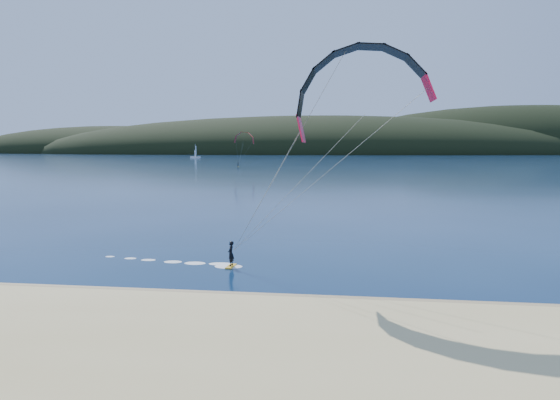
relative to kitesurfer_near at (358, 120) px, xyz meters
name	(u,v)px	position (x,y,z in m)	size (l,w,h in m)	color
ground	(192,328)	(-7.66, -8.96, -10.02)	(1800.00, 1800.00, 0.00)	#081E3B
wet_sand	(217,298)	(-7.66, -4.46, -9.97)	(220.00, 2.50, 0.10)	olive
headland	(344,154)	(-7.03, 736.32, -10.02)	(1200.00, 310.00, 140.00)	black
kitesurfer_near	(358,120)	(0.00, 0.00, 0.00)	(24.18, 6.26, 14.26)	gold
kitesurfer_far	(244,142)	(-45.53, 186.21, 0.98)	(8.82, 7.75, 13.49)	gold
sailboat	(195,157)	(-129.39, 387.37, -9.13)	(8.37, 5.50, 12.13)	white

